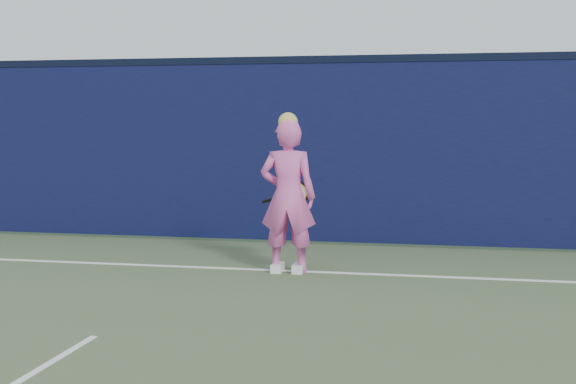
# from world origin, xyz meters

# --- Properties ---
(ground) EXTENTS (80.00, 80.00, 0.00)m
(ground) POSITION_xyz_m (0.00, 0.00, 0.00)
(ground) COLOR #2B4229
(ground) RESTS_ON ground
(backstop_wall) EXTENTS (24.00, 0.40, 2.50)m
(backstop_wall) POSITION_xyz_m (0.00, 6.50, 1.25)
(backstop_wall) COLOR black
(backstop_wall) RESTS_ON ground
(wall_cap) EXTENTS (24.00, 0.42, 0.10)m
(wall_cap) POSITION_xyz_m (0.00, 6.50, 2.55)
(wall_cap) COLOR black
(wall_cap) RESTS_ON backstop_wall
(player) EXTENTS (0.65, 0.44, 1.80)m
(player) POSITION_xyz_m (0.95, 3.96, 0.87)
(player) COLOR #E95AB0
(player) RESTS_ON ground
(racket) EXTENTS (0.59, 0.15, 0.32)m
(racket) POSITION_xyz_m (0.92, 4.37, 0.85)
(racket) COLOR black
(racket) RESTS_ON ground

